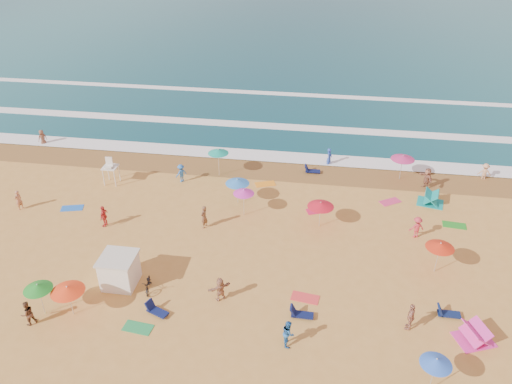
# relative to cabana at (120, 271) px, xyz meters

# --- Properties ---
(ground) EXTENTS (220.00, 220.00, 0.00)m
(ground) POSITION_rel_cabana_xyz_m (4.24, 4.00, -1.00)
(ground) COLOR gold
(ground) RESTS_ON ground
(ocean) EXTENTS (220.00, 140.00, 0.18)m
(ocean) POSITION_rel_cabana_xyz_m (4.24, 88.00, -1.00)
(ocean) COLOR #0C4756
(ocean) RESTS_ON ground
(wet_sand) EXTENTS (220.00, 220.00, 0.00)m
(wet_sand) POSITION_rel_cabana_xyz_m (4.24, 16.50, -0.99)
(wet_sand) COLOR olive
(wet_sand) RESTS_ON ground
(surf_foam) EXTENTS (200.00, 18.70, 0.05)m
(surf_foam) POSITION_rel_cabana_xyz_m (4.24, 25.32, -0.90)
(surf_foam) COLOR white
(surf_foam) RESTS_ON ground
(cabana) EXTENTS (2.00, 2.00, 2.00)m
(cabana) POSITION_rel_cabana_xyz_m (0.00, 0.00, 0.00)
(cabana) COLOR white
(cabana) RESTS_ON ground
(cabana_roof) EXTENTS (2.20, 2.20, 0.12)m
(cabana_roof) POSITION_rel_cabana_xyz_m (0.00, -0.00, 1.06)
(cabana_roof) COLOR silver
(cabana_roof) RESTS_ON cabana
(bicycle) EXTENTS (0.98, 1.81, 0.90)m
(bicycle) POSITION_rel_cabana_xyz_m (1.90, -0.30, -0.55)
(bicycle) COLOR black
(bicycle) RESTS_ON ground
(lifeguard_stand) EXTENTS (1.20, 1.20, 2.10)m
(lifeguard_stand) POSITION_rel_cabana_xyz_m (-5.59, 12.14, 0.05)
(lifeguard_stand) COLOR white
(lifeguard_stand) RESTS_ON ground
(beach_umbrellas) EXTENTS (56.07, 28.87, 0.80)m
(beach_umbrellas) POSITION_rel_cabana_xyz_m (8.80, 4.16, 1.07)
(beach_umbrellas) COLOR #208E26
(beach_umbrellas) RESTS_ON ground
(loungers) EXTENTS (47.28, 28.14, 0.34)m
(loungers) POSITION_rel_cabana_xyz_m (10.60, 0.82, -0.83)
(loungers) COLOR #0E1147
(loungers) RESTS_ON ground
(towels) EXTENTS (45.45, 25.85, 0.03)m
(towels) POSITION_rel_cabana_xyz_m (7.65, 2.85, -0.98)
(towels) COLOR #B6162E
(towels) RESTS_ON ground
(popup_tents) EXTENTS (2.65, 16.53, 1.20)m
(popup_tents) POSITION_rel_cabana_xyz_m (21.07, 5.63, -0.40)
(popup_tents) COLOR #EB34A2
(popup_tents) RESTS_ON ground
(beachgoers) EXTENTS (49.12, 23.58, 2.09)m
(beachgoers) POSITION_rel_cabana_xyz_m (6.91, 7.67, -0.19)
(beachgoers) COLOR #2666B1
(beachgoers) RESTS_ON ground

